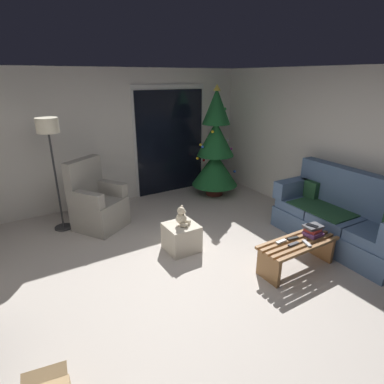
# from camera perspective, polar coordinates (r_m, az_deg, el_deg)

# --- Properties ---
(ground_plane) EXTENTS (7.00, 7.00, 0.00)m
(ground_plane) POSITION_cam_1_polar(r_m,az_deg,el_deg) (3.96, 0.32, -15.81)
(ground_plane) COLOR #BCB2A8
(wall_back) EXTENTS (5.72, 0.12, 2.50)m
(wall_back) POSITION_cam_1_polar(r_m,az_deg,el_deg) (6.11, -15.07, 9.52)
(wall_back) COLOR silver
(wall_back) RESTS_ON ground
(wall_right) EXTENTS (0.12, 6.00, 2.50)m
(wall_right) POSITION_cam_1_polar(r_m,az_deg,el_deg) (5.40, 27.37, 6.52)
(wall_right) COLOR silver
(wall_right) RESTS_ON ground
(patio_door_frame) EXTENTS (1.60, 0.02, 2.20)m
(patio_door_frame) POSITION_cam_1_polar(r_m,az_deg,el_deg) (6.53, -4.02, 9.50)
(patio_door_frame) COLOR silver
(patio_door_frame) RESTS_ON ground
(patio_door_glass) EXTENTS (1.50, 0.02, 2.10)m
(patio_door_glass) POSITION_cam_1_polar(r_m,az_deg,el_deg) (6.53, -3.93, 9.05)
(patio_door_glass) COLOR black
(patio_door_glass) RESTS_ON ground
(couch) EXTENTS (0.85, 1.97, 1.08)m
(couch) POSITION_cam_1_polar(r_m,az_deg,el_deg) (5.04, 25.74, -4.39)
(couch) COLOR slate
(couch) RESTS_ON ground
(coffee_table) EXTENTS (1.10, 0.40, 0.39)m
(coffee_table) POSITION_cam_1_polar(r_m,az_deg,el_deg) (4.24, 18.79, -10.14)
(coffee_table) COLOR olive
(coffee_table) RESTS_ON ground
(remote_graphite) EXTENTS (0.16, 0.04, 0.02)m
(remote_graphite) POSITION_cam_1_polar(r_m,az_deg,el_deg) (4.07, 18.17, -9.11)
(remote_graphite) COLOR #333338
(remote_graphite) RESTS_ON coffee_table
(remote_white) EXTENTS (0.16, 0.05, 0.02)m
(remote_white) POSITION_cam_1_polar(r_m,az_deg,el_deg) (4.09, 16.10, -8.73)
(remote_white) COLOR silver
(remote_white) RESTS_ON coffee_table
(remote_silver) EXTENTS (0.09, 0.16, 0.02)m
(remote_silver) POSITION_cam_1_polar(r_m,az_deg,el_deg) (4.14, 20.35, -8.85)
(remote_silver) COLOR #ADADB2
(remote_silver) RESTS_ON coffee_table
(remote_black) EXTENTS (0.16, 0.07, 0.02)m
(remote_black) POSITION_cam_1_polar(r_m,az_deg,el_deg) (4.21, 18.07, -8.09)
(remote_black) COLOR black
(remote_black) RESTS_ON coffee_table
(book_stack) EXTENTS (0.26, 0.22, 0.13)m
(book_stack) POSITION_cam_1_polar(r_m,az_deg,el_deg) (4.36, 21.36, -6.66)
(book_stack) COLOR #6B3D7A
(book_stack) RESTS_ON coffee_table
(cell_phone) EXTENTS (0.11, 0.16, 0.01)m
(cell_phone) POSITION_cam_1_polar(r_m,az_deg,el_deg) (4.33, 21.23, -5.76)
(cell_phone) COLOR black
(cell_phone) RESTS_ON book_stack
(christmas_tree) EXTENTS (0.94, 0.94, 2.21)m
(christmas_tree) POSITION_cam_1_polar(r_m,az_deg,el_deg) (6.31, 4.32, 7.89)
(christmas_tree) COLOR #4C1E19
(christmas_tree) RESTS_ON ground
(armchair) EXTENTS (0.95, 0.95, 1.13)m
(armchair) POSITION_cam_1_polar(r_m,az_deg,el_deg) (5.26, -17.08, -2.13)
(armchair) COLOR gray
(armchair) RESTS_ON ground
(floor_lamp) EXTENTS (0.32, 0.32, 1.78)m
(floor_lamp) POSITION_cam_1_polar(r_m,az_deg,el_deg) (5.11, -24.80, 9.21)
(floor_lamp) COLOR #2D2D30
(floor_lamp) RESTS_ON ground
(ottoman) EXTENTS (0.44, 0.44, 0.39)m
(ottoman) POSITION_cam_1_polar(r_m,az_deg,el_deg) (4.46, -1.96, -8.31)
(ottoman) COLOR beige
(ottoman) RESTS_ON ground
(teddy_bear_cream) EXTENTS (0.21, 0.22, 0.29)m
(teddy_bear_cream) POSITION_cam_1_polar(r_m,az_deg,el_deg) (4.32, -1.87, -4.66)
(teddy_bear_cream) COLOR beige
(teddy_bear_cream) RESTS_ON ottoman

